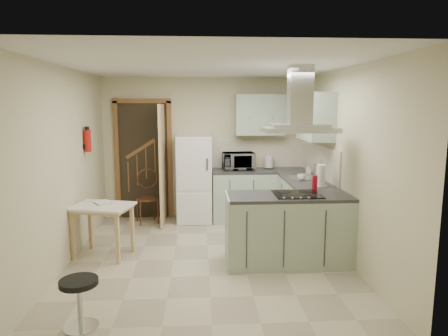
{
  "coord_description": "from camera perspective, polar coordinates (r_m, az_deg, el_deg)",
  "views": [
    {
      "loc": [
        -0.09,
        -5.04,
        2.02
      ],
      "look_at": [
        0.24,
        0.45,
        1.15
      ],
      "focal_mm": 32.0,
      "sensor_mm": 36.0,
      "label": 1
    }
  ],
  "objects": [
    {
      "name": "hob",
      "position": [
        5.13,
        10.4,
        -3.7
      ],
      "size": [
        0.58,
        0.5,
        0.01
      ],
      "primitive_type": "cube",
      "color": "black",
      "rests_on": "peninsula"
    },
    {
      "name": "wall_cabinet_right",
      "position": [
        6.14,
        12.93,
        7.18
      ],
      "size": [
        0.35,
        0.9,
        0.7
      ],
      "primitive_type": "cube",
      "color": "#9EB2A0",
      "rests_on": "right_wall"
    },
    {
      "name": "cup",
      "position": [
        6.09,
        11.03,
        -1.32
      ],
      "size": [
        0.14,
        0.14,
        0.1
      ],
      "primitive_type": "imported",
      "rotation": [
        0.0,
        0.0,
        0.22
      ],
      "color": "silver",
      "rests_on": "counter_right"
    },
    {
      "name": "counter_right",
      "position": [
        6.56,
        10.77,
        -5.02
      ],
      "size": [
        0.6,
        1.95,
        0.9
      ],
      "primitive_type": "cube",
      "color": "#9EB2A0",
      "rests_on": "floor"
    },
    {
      "name": "soap_bottle",
      "position": [
        6.65,
        11.96,
        -0.18
      ],
      "size": [
        0.09,
        0.09,
        0.16
      ],
      "primitive_type": "imported",
      "rotation": [
        0.0,
        0.0,
        -0.16
      ],
      "color": "#A7A5B1",
      "rests_on": "counter_right"
    },
    {
      "name": "book",
      "position": [
        5.61,
        -17.87,
        -4.38
      ],
      "size": [
        0.3,
        0.32,
        0.11
      ],
      "primitive_type": "imported",
      "rotation": [
        0.0,
        0.0,
        0.57
      ],
      "color": "#953431",
      "rests_on": "drop_leaf_table"
    },
    {
      "name": "peninsula",
      "position": [
        5.23,
        9.19,
        -8.61
      ],
      "size": [
        1.55,
        0.65,
        0.9
      ],
      "primitive_type": "cube",
      "color": "#9EB2A0",
      "rests_on": "floor"
    },
    {
      "name": "red_bottle",
      "position": [
        5.43,
        12.84,
        -2.07
      ],
      "size": [
        0.09,
        0.09,
        0.2
      ],
      "primitive_type": "cylinder",
      "rotation": [
        0.0,
        0.0,
        -0.38
      ],
      "color": "#B00F22",
      "rests_on": "peninsula"
    },
    {
      "name": "stool",
      "position": [
        4.06,
        -19.9,
        -17.71
      ],
      "size": [
        0.44,
        0.44,
        0.47
      ],
      "primitive_type": "cylinder",
      "rotation": [
        0.0,
        0.0,
        -0.34
      ],
      "color": "black",
      "rests_on": "floor"
    },
    {
      "name": "fire_extinguisher",
      "position": [
        6.18,
        -18.92,
        3.68
      ],
      "size": [
        0.1,
        0.1,
        0.32
      ],
      "primitive_type": "cylinder",
      "color": "#B2140F",
      "rests_on": "left_wall"
    },
    {
      "name": "ceiling",
      "position": [
        5.06,
        -2.45,
        14.43
      ],
      "size": [
        4.2,
        4.2,
        0.0
      ],
      "primitive_type": "plane",
      "rotation": [
        3.14,
        0.0,
        0.0
      ],
      "color": "silver",
      "rests_on": "back_wall"
    },
    {
      "name": "left_wall",
      "position": [
        5.37,
        -21.92,
        0.1
      ],
      "size": [
        0.0,
        4.2,
        4.2
      ],
      "primitive_type": "plane",
      "rotation": [
        1.57,
        0.0,
        1.57
      ],
      "color": "beige",
      "rests_on": "floor"
    },
    {
      "name": "doorway",
      "position": [
        7.24,
        -11.4,
        1.12
      ],
      "size": [
        1.1,
        0.12,
        2.1
      ],
      "primitive_type": "cube",
      "color": "brown",
      "rests_on": "floor"
    },
    {
      "name": "drop_leaf_table",
      "position": [
        5.65,
        -16.87,
        -8.56
      ],
      "size": [
        0.87,
        0.74,
        0.71
      ],
      "primitive_type": "cube",
      "rotation": [
        0.0,
        0.0,
        -0.26
      ],
      "color": "tan",
      "rests_on": "floor"
    },
    {
      "name": "cereal_box",
      "position": [
        7.04,
        4.14,
        1.01
      ],
      "size": [
        0.09,
        0.2,
        0.29
      ],
      "primitive_type": "cube",
      "rotation": [
        0.0,
        0.0,
        0.05
      ],
      "color": "orange",
      "rests_on": "counter_back"
    },
    {
      "name": "paper_towel",
      "position": [
        5.67,
        13.7,
        -1.02
      ],
      "size": [
        0.15,
        0.15,
        0.32
      ],
      "primitive_type": "cylinder",
      "rotation": [
        0.0,
        0.0,
        -0.24
      ],
      "color": "white",
      "rests_on": "counter_right"
    },
    {
      "name": "counter_back",
      "position": [
        7.06,
        2.78,
        -3.87
      ],
      "size": [
        1.08,
        0.6,
        0.9
      ],
      "primitive_type": "cube",
      "color": "#9EB2A0",
      "rests_on": "floor"
    },
    {
      "name": "extractor_hood",
      "position": [
        5.02,
        10.67,
        5.41
      ],
      "size": [
        0.9,
        0.55,
        0.1
      ],
      "primitive_type": "cube",
      "color": "silver",
      "rests_on": "ceiling"
    },
    {
      "name": "right_wall",
      "position": [
        5.44,
        16.98,
        0.46
      ],
      "size": [
        0.0,
        4.2,
        4.2
      ],
      "primitive_type": "plane",
      "rotation": [
        1.57,
        0.0,
        -1.57
      ],
      "color": "beige",
      "rests_on": "floor"
    },
    {
      "name": "kettle",
      "position": [
        7.13,
        6.41,
        0.9
      ],
      "size": [
        0.18,
        0.18,
        0.24
      ],
      "primitive_type": "cylinder",
      "rotation": [
        0.0,
        0.0,
        -0.12
      ],
      "color": "silver",
      "rests_on": "counter_back"
    },
    {
      "name": "floor",
      "position": [
        5.43,
        -2.27,
        -12.86
      ],
      "size": [
        4.2,
        4.2,
        0.0
      ],
      "primitive_type": "plane",
      "color": "#B8AE8F",
      "rests_on": "ground"
    },
    {
      "name": "bentwood_chair",
      "position": [
        7.01,
        -10.94,
        -4.34
      ],
      "size": [
        0.48,
        0.48,
        0.85
      ],
      "primitive_type": "cube",
      "rotation": [
        0.0,
        0.0,
        0.33
      ],
      "color": "#50331A",
      "rests_on": "floor"
    },
    {
      "name": "back_wall",
      "position": [
        7.18,
        -2.68,
        2.83
      ],
      "size": [
        3.6,
        0.0,
        3.6
      ],
      "primitive_type": "plane",
      "rotation": [
        1.57,
        0.0,
        0.0
      ],
      "color": "beige",
      "rests_on": "floor"
    },
    {
      "name": "wall_cabinet_back",
      "position": [
        7.04,
        5.12,
        7.58
      ],
      "size": [
        0.85,
        0.35,
        0.7
      ],
      "primitive_type": "cube",
      "color": "#9EB2A0",
      "rests_on": "back_wall"
    },
    {
      "name": "sink",
      "position": [
        6.3,
        11.28,
        -1.38
      ],
      "size": [
        0.45,
        0.4,
        0.01
      ],
      "primitive_type": "cube",
      "color": "silver",
      "rests_on": "counter_right"
    },
    {
      "name": "fridge",
      "position": [
        6.96,
        -4.27,
        -1.55
      ],
      "size": [
        0.6,
        0.6,
        1.5
      ],
      "primitive_type": "cube",
      "color": "white",
      "rests_on": "floor"
    },
    {
      "name": "microwave",
      "position": [
        7.0,
        2.04,
        1.01
      ],
      "size": [
        0.56,
        0.39,
        0.3
      ],
      "primitive_type": "imported",
      "rotation": [
        0.0,
        0.0,
        0.06
      ],
      "color": "black",
      "rests_on": "counter_back"
    },
    {
      "name": "splashback",
      "position": [
        7.26,
        4.93,
        2.07
      ],
      "size": [
        1.68,
        0.02,
        0.5
      ],
      "primitive_type": "cube",
      "color": "beige",
      "rests_on": "counter_back"
    }
  ]
}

